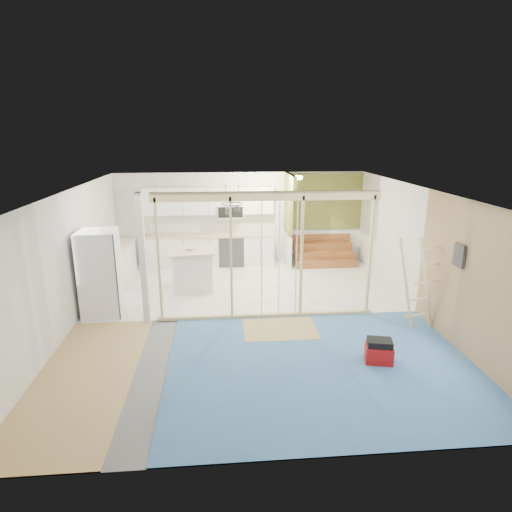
{
  "coord_description": "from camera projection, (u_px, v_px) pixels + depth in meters",
  "views": [
    {
      "loc": [
        -0.61,
        -8.05,
        3.65
      ],
      "look_at": [
        0.14,
        0.6,
        1.15
      ],
      "focal_mm": 30.0,
      "sensor_mm": 36.0,
      "label": 1
    }
  ],
  "objects": [
    {
      "name": "toolbox",
      "position": [
        379.0,
        352.0,
        7.0
      ],
      "size": [
        0.5,
        0.42,
        0.41
      ],
      "rotation": [
        0.0,
        0.0,
        -0.23
      ],
      "color": "#A90F0F",
      "rests_on": "room"
    },
    {
      "name": "sheathing_panel",
      "position": [
        479.0,
        287.0,
        6.78
      ],
      "size": [
        0.02,
        4.0,
        2.6
      ],
      "primitive_type": "cube",
      "color": "tan",
      "rests_on": "room"
    },
    {
      "name": "base_cabinets",
      "position": [
        184.0,
        254.0,
        11.72
      ],
      "size": [
        4.45,
        2.24,
        0.93
      ],
      "color": "white",
      "rests_on": "room"
    },
    {
      "name": "ladder",
      "position": [
        419.0,
        283.0,
        8.1
      ],
      "size": [
        0.96,
        0.1,
        1.78
      ],
      "rotation": [
        0.0,
        0.0,
        -0.14
      ],
      "color": "tan",
      "rests_on": "room"
    },
    {
      "name": "green_partition",
      "position": [
        313.0,
        232.0,
        12.17
      ],
      "size": [
        2.25,
        1.51,
        2.6
      ],
      "color": "olive",
      "rests_on": "room"
    },
    {
      "name": "ceiling_light",
      "position": [
        296.0,
        178.0,
        11.05
      ],
      "size": [
        0.32,
        0.32,
        0.08
      ],
      "primitive_type": "cylinder",
      "color": "#FFEABF",
      "rests_on": "room"
    },
    {
      "name": "soap_bottle_b",
      "position": [
        266.0,
        230.0,
        12.02
      ],
      "size": [
        0.09,
        0.09,
        0.17
      ],
      "primitive_type": "imported",
      "rotation": [
        0.0,
        0.0,
        -0.22
      ],
      "color": "white",
      "rests_on": "base_cabinets"
    },
    {
      "name": "stud_frame",
      "position": [
        237.0,
        242.0,
        8.3
      ],
      "size": [
        4.66,
        0.14,
        2.6
      ],
      "color": "#D6C082",
      "rests_on": "room"
    },
    {
      "name": "floor_overlays",
      "position": [
        255.0,
        316.0,
        8.82
      ],
      "size": [
        7.0,
        8.0,
        0.03
      ],
      "color": "white",
      "rests_on": "room"
    },
    {
      "name": "room",
      "position": [
        251.0,
        257.0,
        8.4
      ],
      "size": [
        7.01,
        8.01,
        2.61
      ],
      "color": "slate",
      "rests_on": "ground"
    },
    {
      "name": "electrical_panel",
      "position": [
        459.0,
        255.0,
        7.25
      ],
      "size": [
        0.04,
        0.3,
        0.4
      ],
      "primitive_type": "cube",
      "color": "#3A3A3F",
      "rests_on": "room"
    },
    {
      "name": "soap_bottle_a",
      "position": [
        151.0,
        230.0,
        11.74
      ],
      "size": [
        0.13,
        0.13,
        0.29
      ],
      "primitive_type": "imported",
      "rotation": [
        0.0,
        0.0,
        0.23
      ],
      "color": "#ADB0C0",
      "rests_on": "base_cabinets"
    },
    {
      "name": "upper_cabinets",
      "position": [
        211.0,
        202.0,
        11.84
      ],
      "size": [
        3.6,
        0.41,
        0.85
      ],
      "color": "white",
      "rests_on": "room"
    },
    {
      "name": "fridge",
      "position": [
        101.0,
        274.0,
        8.69
      ],
      "size": [
        0.83,
        0.81,
        1.79
      ],
      "rotation": [
        0.0,
        0.0,
        0.08
      ],
      "color": "white",
      "rests_on": "room"
    },
    {
      "name": "bowl",
      "position": [
        190.0,
        248.0,
        10.09
      ],
      "size": [
        0.26,
        0.26,
        0.06
      ],
      "primitive_type": "imported",
      "rotation": [
        0.0,
        0.0,
        0.14
      ],
      "color": "silver",
      "rests_on": "island"
    },
    {
      "name": "pot_rack",
      "position": [
        232.0,
        206.0,
        9.99
      ],
      "size": [
        0.52,
        0.52,
        0.72
      ],
      "color": "black",
      "rests_on": "room"
    },
    {
      "name": "island",
      "position": [
        192.0,
        270.0,
        10.25
      ],
      "size": [
        1.12,
        1.12,
        0.99
      ],
      "rotation": [
        0.0,
        0.0,
        0.1
      ],
      "color": "silver",
      "rests_on": "room"
    }
  ]
}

